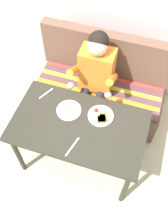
{
  "coord_description": "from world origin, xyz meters",
  "views": [
    {
      "loc": [
        0.42,
        -1.13,
        2.69
      ],
      "look_at": [
        0.0,
        0.15,
        0.72
      ],
      "focal_mm": 41.7,
      "sensor_mm": 36.0,
      "label": 1
    }
  ],
  "objects_px": {
    "person": "(95,76)",
    "fork": "(46,93)",
    "couch": "(100,90)",
    "knife": "(72,147)",
    "plate_eggs": "(69,110)",
    "plate_breakfast": "(101,116)",
    "table": "(79,129)"
  },
  "relations": [
    {
      "from": "plate_breakfast",
      "to": "fork",
      "type": "relative_size",
      "value": 1.36
    },
    {
      "from": "plate_eggs",
      "to": "knife",
      "type": "distance_m",
      "value": 0.37
    },
    {
      "from": "person",
      "to": "fork",
      "type": "relative_size",
      "value": 7.13
    },
    {
      "from": "couch",
      "to": "person",
      "type": "distance_m",
      "value": 0.45
    },
    {
      "from": "table",
      "to": "person",
      "type": "xyz_separation_m",
      "value": [
        -0.03,
        0.59,
        0.09
      ]
    },
    {
      "from": "plate_breakfast",
      "to": "fork",
      "type": "distance_m",
      "value": 0.58
    },
    {
      "from": "couch",
      "to": "fork",
      "type": "relative_size",
      "value": 8.47
    },
    {
      "from": "table",
      "to": "knife",
      "type": "height_order",
      "value": "knife"
    },
    {
      "from": "plate_eggs",
      "to": "fork",
      "type": "distance_m",
      "value": 0.3
    },
    {
      "from": "couch",
      "to": "plate_breakfast",
      "type": "height_order",
      "value": "couch"
    },
    {
      "from": "person",
      "to": "table",
      "type": "bearing_deg",
      "value": -87.04
    },
    {
      "from": "knife",
      "to": "plate_breakfast",
      "type": "bearing_deg",
      "value": 82.42
    },
    {
      "from": "fork",
      "to": "knife",
      "type": "relative_size",
      "value": 0.85
    },
    {
      "from": "couch",
      "to": "plate_eggs",
      "type": "xyz_separation_m",
      "value": [
        -0.13,
        -0.65,
        0.41
      ]
    },
    {
      "from": "table",
      "to": "plate_breakfast",
      "type": "distance_m",
      "value": 0.24
    },
    {
      "from": "plate_eggs",
      "to": "person",
      "type": "bearing_deg",
      "value": 77.79
    },
    {
      "from": "table",
      "to": "knife",
      "type": "bearing_deg",
      "value": -85.09
    },
    {
      "from": "person",
      "to": "fork",
      "type": "bearing_deg",
      "value": -136.93
    },
    {
      "from": "couch",
      "to": "plate_eggs",
      "type": "relative_size",
      "value": 6.33
    },
    {
      "from": "person",
      "to": "fork",
      "type": "height_order",
      "value": "person"
    },
    {
      "from": "couch",
      "to": "plate_breakfast",
      "type": "bearing_deg",
      "value": -75.27
    },
    {
      "from": "person",
      "to": "plate_eggs",
      "type": "xyz_separation_m",
      "value": [
        -0.1,
        -0.48,
        -0.0
      ]
    },
    {
      "from": "couch",
      "to": "knife",
      "type": "bearing_deg",
      "value": -88.89
    },
    {
      "from": "couch",
      "to": "plate_eggs",
      "type": "distance_m",
      "value": 0.78
    },
    {
      "from": "table",
      "to": "plate_eggs",
      "type": "relative_size",
      "value": 5.27
    },
    {
      "from": "couch",
      "to": "knife",
      "type": "height_order",
      "value": "couch"
    },
    {
      "from": "couch",
      "to": "knife",
      "type": "xyz_separation_m",
      "value": [
        0.02,
        -0.99,
        0.4
      ]
    },
    {
      "from": "plate_eggs",
      "to": "fork",
      "type": "bearing_deg",
      "value": 156.82
    },
    {
      "from": "plate_breakfast",
      "to": "knife",
      "type": "distance_m",
      "value": 0.39
    },
    {
      "from": "couch",
      "to": "knife",
      "type": "relative_size",
      "value": 7.2
    },
    {
      "from": "couch",
      "to": "fork",
      "type": "height_order",
      "value": "couch"
    },
    {
      "from": "table",
      "to": "plate_breakfast",
      "type": "relative_size",
      "value": 5.18
    }
  ]
}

